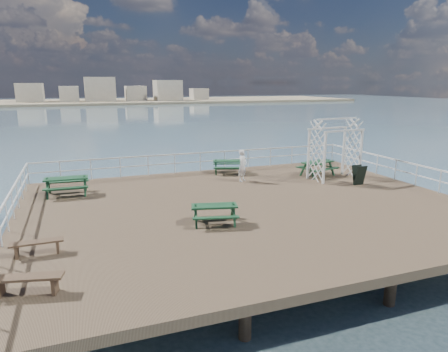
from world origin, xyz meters
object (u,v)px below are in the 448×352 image
(trellis_arbor, at_px, (335,152))
(picnic_table_d, at_px, (214,210))
(picnic_table_a, at_px, (66,182))
(picnic_table_c, at_px, (318,165))
(picnic_table_b, at_px, (228,164))
(flat_bench_far, at_px, (27,281))
(flat_bench_near, at_px, (37,245))
(person, at_px, (243,166))

(trellis_arbor, bearing_deg, picnic_table_d, -156.84)
(picnic_table_a, xyz_separation_m, picnic_table_c, (12.65, -0.61, -0.01))
(picnic_table_a, height_order, trellis_arbor, trellis_arbor)
(picnic_table_b, bearing_deg, flat_bench_far, -113.20)
(picnic_table_c, bearing_deg, flat_bench_near, -169.89)
(flat_bench_near, bearing_deg, person, 34.08)
(picnic_table_b, bearing_deg, trellis_arbor, -16.35)
(picnic_table_c, height_order, trellis_arbor, trellis_arbor)
(picnic_table_a, height_order, picnic_table_d, picnic_table_a)
(picnic_table_b, bearing_deg, person, -71.98)
(picnic_table_a, bearing_deg, flat_bench_far, -92.09)
(person, bearing_deg, picnic_table_a, 139.69)
(picnic_table_b, xyz_separation_m, flat_bench_far, (-9.11, -10.56, -0.17))
(flat_bench_far, xyz_separation_m, person, (9.13, 8.59, 0.46))
(picnic_table_a, xyz_separation_m, trellis_arbor, (13.03, -1.52, 0.83))
(picnic_table_c, distance_m, flat_bench_far, 15.79)
(picnic_table_d, bearing_deg, flat_bench_far, -138.35)
(picnic_table_c, relative_size, flat_bench_far, 1.25)
(picnic_table_a, relative_size, trellis_arbor, 0.61)
(picnic_table_b, distance_m, flat_bench_far, 13.95)
(picnic_table_c, bearing_deg, picnic_table_d, -159.62)
(flat_bench_near, bearing_deg, picnic_table_c, 23.75)
(picnic_table_d, distance_m, trellis_arbor, 9.16)
(flat_bench_near, distance_m, trellis_arbor, 14.68)
(flat_bench_far, height_order, trellis_arbor, trellis_arbor)
(picnic_table_d, distance_m, flat_bench_far, 6.53)
(picnic_table_c, relative_size, picnic_table_d, 1.14)
(picnic_table_a, xyz_separation_m, picnic_table_d, (4.99, -5.83, -0.08))
(picnic_table_c, xyz_separation_m, trellis_arbor, (0.37, -0.92, 0.84))
(trellis_arbor, bearing_deg, flat_bench_near, -164.90)
(picnic_table_a, relative_size, picnic_table_b, 0.95)
(flat_bench_far, bearing_deg, trellis_arbor, 41.34)
(flat_bench_far, xyz_separation_m, trellis_arbor, (13.78, 7.42, 1.05))
(trellis_arbor, bearing_deg, flat_bench_far, -156.72)
(flat_bench_far, distance_m, person, 12.54)
(picnic_table_d, distance_m, flat_bench_near, 5.76)
(picnic_table_b, xyz_separation_m, trellis_arbor, (4.67, -3.14, 0.88))
(picnic_table_b, distance_m, picnic_table_c, 4.84)
(picnic_table_b, xyz_separation_m, picnic_table_c, (4.30, -2.23, 0.04))
(picnic_table_d, xyz_separation_m, person, (3.38, 5.48, 0.31))
(picnic_table_d, xyz_separation_m, flat_bench_far, (-5.74, -3.11, -0.15))
(flat_bench_far, relative_size, person, 1.05)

